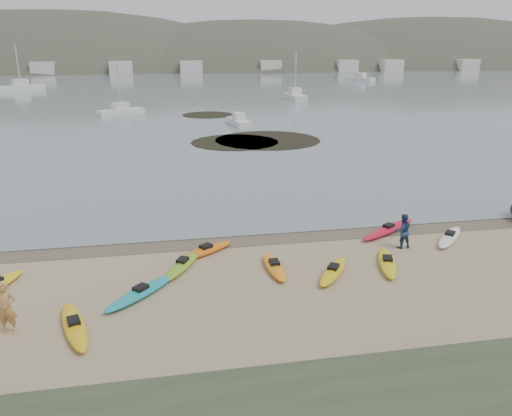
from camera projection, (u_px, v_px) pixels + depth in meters
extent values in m
plane|color=tan|center=(256.00, 236.00, 25.75)|extent=(600.00, 600.00, 0.00)
plane|color=brown|center=(257.00, 238.00, 25.47)|extent=(60.00, 60.00, 0.00)
plane|color=slate|center=(168.00, 59.00, 305.90)|extent=(1200.00, 1200.00, 0.00)
ellipsoid|color=orange|center=(274.00, 267.00, 21.78)|extent=(0.82, 3.02, 0.34)
ellipsoid|color=white|center=(450.00, 237.00, 25.08)|extent=(2.89, 2.97, 0.34)
ellipsoid|color=gold|center=(74.00, 326.00, 17.19)|extent=(1.73, 3.61, 0.34)
ellipsoid|color=teal|center=(141.00, 293.00, 19.51)|extent=(3.04, 3.19, 0.34)
ellipsoid|color=orange|center=(206.00, 250.00, 23.48)|extent=(2.94, 2.31, 0.34)
ellipsoid|color=#7BA921|center=(183.00, 264.00, 21.99)|extent=(2.30, 3.51, 0.34)
ellipsoid|color=yellow|center=(387.00, 263.00, 22.17)|extent=(1.70, 3.38, 0.34)
ellipsoid|color=gold|center=(333.00, 271.00, 21.33)|extent=(2.38, 2.98, 0.34)
ellipsoid|color=red|center=(388.00, 229.00, 26.13)|extent=(4.15, 3.02, 0.34)
imported|color=tan|center=(6.00, 308.00, 16.81)|extent=(0.73, 0.50, 1.92)
imported|color=navy|center=(403.00, 231.00, 23.98)|extent=(0.85, 0.67, 1.72)
cylinder|color=black|center=(235.00, 142.00, 49.80)|extent=(8.79, 8.79, 0.04)
cylinder|color=black|center=(267.00, 140.00, 50.95)|extent=(10.83, 10.83, 0.04)
cylinder|color=black|center=(208.00, 115.00, 68.78)|extent=(7.11, 7.11, 0.04)
cube|color=silver|center=(121.00, 112.00, 68.62)|extent=(6.51, 4.77, 0.90)
cube|color=silver|center=(239.00, 122.00, 60.09)|extent=(2.38, 5.90, 0.80)
cube|color=silver|center=(295.00, 97.00, 87.17)|extent=(2.46, 7.86, 1.09)
cube|color=silver|center=(21.00, 88.00, 103.18)|extent=(9.17, 7.00, 1.29)
cube|color=silver|center=(360.00, 79.00, 130.51)|extent=(6.15, 8.04, 1.13)
ellipsoid|color=#384235|center=(64.00, 113.00, 205.83)|extent=(220.00, 120.00, 80.00)
ellipsoid|color=#384235|center=(257.00, 104.00, 213.96)|extent=(200.00, 110.00, 68.00)
ellipsoid|color=#384235|center=(427.00, 102.00, 238.37)|extent=(230.00, 130.00, 76.00)
cube|color=beige|center=(37.00, 69.00, 153.36)|extent=(7.00, 5.00, 4.00)
cube|color=beige|center=(118.00, 68.00, 157.46)|extent=(7.00, 5.00, 4.00)
cube|color=beige|center=(194.00, 67.00, 161.55)|extent=(7.00, 5.00, 4.00)
cube|color=beige|center=(266.00, 67.00, 165.65)|extent=(7.00, 5.00, 4.00)
cube|color=beige|center=(335.00, 66.00, 169.74)|extent=(7.00, 5.00, 4.00)
cube|color=beige|center=(401.00, 66.00, 173.84)|extent=(7.00, 5.00, 4.00)
cube|color=beige|center=(464.00, 65.00, 177.93)|extent=(7.00, 5.00, 4.00)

